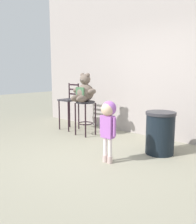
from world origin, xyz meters
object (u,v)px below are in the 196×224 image
object	(u,v)px
bar_chair_empty	(70,103)
trash_bin	(160,133)
teddy_bear	(84,91)
bar_stool_with_teddy	(85,111)
child_walking	(108,118)

from	to	relation	value
bar_chair_empty	trash_bin	bearing A→B (deg)	-4.17
bar_chair_empty	teddy_bear	bearing A→B (deg)	-14.42
bar_stool_with_teddy	trash_bin	size ratio (longest dim) A/B	1.04
child_walking	trash_bin	distance (m)	1.07
teddy_bear	child_walking	distance (m)	1.76
trash_bin	child_walking	bearing A→B (deg)	-113.36
teddy_bear	trash_bin	world-z (taller)	teddy_bear
trash_bin	bar_chair_empty	size ratio (longest dim) A/B	0.65
bar_stool_with_teddy	trash_bin	bearing A→B (deg)	-1.22
bar_stool_with_teddy	teddy_bear	xyz separation A→B (m)	(0.00, -0.03, 0.44)
trash_bin	bar_chair_empty	bearing A→B (deg)	175.83
bar_stool_with_teddy	teddy_bear	size ratio (longest dim) A/B	1.24
bar_stool_with_teddy	trash_bin	distance (m)	1.88
child_walking	trash_bin	bearing A→B (deg)	58.11
bar_stool_with_teddy	bar_chair_empty	distance (m)	0.71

